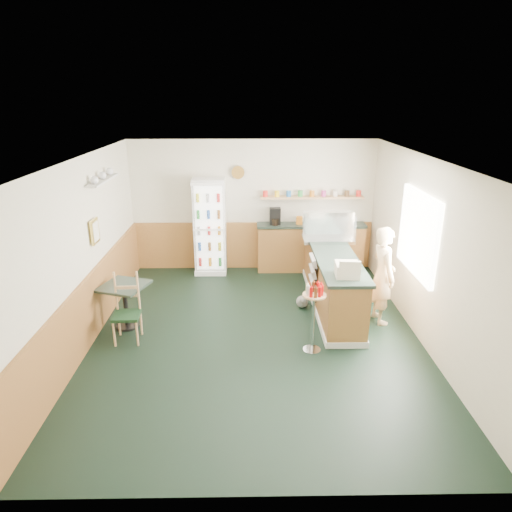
{
  "coord_description": "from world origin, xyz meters",
  "views": [
    {
      "loc": [
        -0.09,
        -6.24,
        3.53
      ],
      "look_at": [
        0.02,
        0.6,
        1.1
      ],
      "focal_mm": 32.0,
      "sensor_mm": 36.0,
      "label": 1
    }
  ],
  "objects_px": {
    "drinks_fridge": "(210,227)",
    "condiment_stand": "(314,306)",
    "shopkeeper": "(383,275)",
    "cafe_table": "(125,297)",
    "display_case": "(329,227)",
    "cafe_chair": "(127,305)",
    "cash_register": "(347,270)"
  },
  "relations": [
    {
      "from": "cafe_chair",
      "to": "display_case",
      "type": "bearing_deg",
      "value": 24.53
    },
    {
      "from": "drinks_fridge",
      "to": "condiment_stand",
      "type": "distance_m",
      "value": 3.62
    },
    {
      "from": "shopkeeper",
      "to": "cafe_table",
      "type": "height_order",
      "value": "shopkeeper"
    },
    {
      "from": "drinks_fridge",
      "to": "condiment_stand",
      "type": "height_order",
      "value": "drinks_fridge"
    },
    {
      "from": "display_case",
      "to": "shopkeeper",
      "type": "xyz_separation_m",
      "value": [
        0.7,
        -1.17,
        -0.46
      ]
    },
    {
      "from": "cash_register",
      "to": "drinks_fridge",
      "type": "bearing_deg",
      "value": 132.67
    },
    {
      "from": "drinks_fridge",
      "to": "cafe_table",
      "type": "xyz_separation_m",
      "value": [
        -1.17,
        -2.41,
        -0.47
      ]
    },
    {
      "from": "condiment_stand",
      "to": "cafe_table",
      "type": "bearing_deg",
      "value": 164.87
    },
    {
      "from": "cash_register",
      "to": "cafe_table",
      "type": "relative_size",
      "value": 0.43
    },
    {
      "from": "drinks_fridge",
      "to": "display_case",
      "type": "height_order",
      "value": "drinks_fridge"
    },
    {
      "from": "cafe_table",
      "to": "cafe_chair",
      "type": "bearing_deg",
      "value": -70.29
    },
    {
      "from": "drinks_fridge",
      "to": "condiment_stand",
      "type": "xyz_separation_m",
      "value": [
        1.71,
        -3.18,
        -0.26
      ]
    },
    {
      "from": "cash_register",
      "to": "shopkeeper",
      "type": "distance_m",
      "value": 0.93
    },
    {
      "from": "display_case",
      "to": "shopkeeper",
      "type": "bearing_deg",
      "value": -59.13
    },
    {
      "from": "cash_register",
      "to": "condiment_stand",
      "type": "bearing_deg",
      "value": -139.26
    },
    {
      "from": "shopkeeper",
      "to": "condiment_stand",
      "type": "bearing_deg",
      "value": 118.94
    },
    {
      "from": "condiment_stand",
      "to": "cash_register",
      "type": "bearing_deg",
      "value": 36.78
    },
    {
      "from": "condiment_stand",
      "to": "drinks_fridge",
      "type": "bearing_deg",
      "value": 118.21
    },
    {
      "from": "condiment_stand",
      "to": "display_case",
      "type": "bearing_deg",
      "value": 75.82
    },
    {
      "from": "cash_register",
      "to": "cafe_table",
      "type": "height_order",
      "value": "cash_register"
    },
    {
      "from": "drinks_fridge",
      "to": "condiment_stand",
      "type": "relative_size",
      "value": 1.88
    },
    {
      "from": "condiment_stand",
      "to": "cafe_chair",
      "type": "bearing_deg",
      "value": 171.34
    },
    {
      "from": "display_case",
      "to": "shopkeeper",
      "type": "distance_m",
      "value": 1.44
    },
    {
      "from": "cash_register",
      "to": "shopkeeper",
      "type": "xyz_separation_m",
      "value": [
        0.7,
        0.52,
        -0.31
      ]
    },
    {
      "from": "shopkeeper",
      "to": "condiment_stand",
      "type": "relative_size",
      "value": 1.54
    },
    {
      "from": "cash_register",
      "to": "cafe_chair",
      "type": "height_order",
      "value": "cash_register"
    },
    {
      "from": "cafe_chair",
      "to": "shopkeeper",
      "type": "bearing_deg",
      "value": 4.65
    },
    {
      "from": "display_case",
      "to": "cafe_table",
      "type": "relative_size",
      "value": 1.09
    },
    {
      "from": "drinks_fridge",
      "to": "display_case",
      "type": "distance_m",
      "value": 2.5
    },
    {
      "from": "display_case",
      "to": "shopkeeper",
      "type": "height_order",
      "value": "shopkeeper"
    },
    {
      "from": "condiment_stand",
      "to": "cafe_table",
      "type": "xyz_separation_m",
      "value": [
        -2.87,
        0.78,
        -0.21
      ]
    },
    {
      "from": "drinks_fridge",
      "to": "display_case",
      "type": "bearing_deg",
      "value": -26.11
    }
  ]
}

